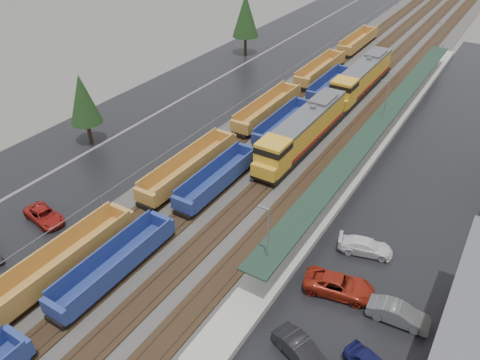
{
  "coord_description": "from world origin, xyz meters",
  "views": [
    {
      "loc": [
        22.43,
        -4.93,
        29.23
      ],
      "look_at": [
        0.79,
        29.85,
        2.0
      ],
      "focal_mm": 35.0,
      "sensor_mm": 36.0,
      "label": 1
    }
  ],
  "objects_px": {
    "parked_car_west_c": "(44,216)",
    "parked_car_east_c": "(365,246)",
    "well_string_yellow": "(233,135)",
    "well_string_blue": "(173,217)",
    "parked_car_east_b": "(339,285)",
    "parked_car_east_e": "(398,314)",
    "parked_car_east_a": "(301,351)",
    "locomotive_lead": "(302,132)",
    "locomotive_trail": "(361,78)"
  },
  "relations": [
    {
      "from": "locomotive_lead",
      "to": "parked_car_west_c",
      "type": "height_order",
      "value": "locomotive_lead"
    },
    {
      "from": "well_string_yellow",
      "to": "parked_car_east_a",
      "type": "relative_size",
      "value": 22.07
    },
    {
      "from": "well_string_blue",
      "to": "parked_car_east_a",
      "type": "relative_size",
      "value": 19.0
    },
    {
      "from": "locomotive_lead",
      "to": "parked_car_east_e",
      "type": "xyz_separation_m",
      "value": [
        18.0,
        -20.19,
        -1.74
      ]
    },
    {
      "from": "locomotive_lead",
      "to": "well_string_blue",
      "type": "relative_size",
      "value": 0.23
    },
    {
      "from": "locomotive_lead",
      "to": "parked_car_east_e",
      "type": "relative_size",
      "value": 4.42
    },
    {
      "from": "locomotive_lead",
      "to": "parked_car_east_e",
      "type": "distance_m",
      "value": 27.1
    },
    {
      "from": "well_string_blue",
      "to": "parked_car_east_a",
      "type": "bearing_deg",
      "value": -22.05
    },
    {
      "from": "well_string_yellow",
      "to": "well_string_blue",
      "type": "bearing_deg",
      "value": -76.83
    },
    {
      "from": "well_string_yellow",
      "to": "locomotive_trail",
      "type": "bearing_deg",
      "value": 71.65
    },
    {
      "from": "parked_car_east_b",
      "to": "well_string_blue",
      "type": "bearing_deg",
      "value": 79.96
    },
    {
      "from": "parked_car_east_a",
      "to": "parked_car_east_c",
      "type": "relative_size",
      "value": 0.99
    },
    {
      "from": "parked_car_east_b",
      "to": "parked_car_east_e",
      "type": "distance_m",
      "value": 5.03
    },
    {
      "from": "parked_car_east_a",
      "to": "well_string_yellow",
      "type": "bearing_deg",
      "value": 62.37
    },
    {
      "from": "parked_car_west_c",
      "to": "parked_car_east_a",
      "type": "bearing_deg",
      "value": -82.78
    },
    {
      "from": "parked_car_east_a",
      "to": "locomotive_lead",
      "type": "bearing_deg",
      "value": 46.84
    },
    {
      "from": "parked_car_east_a",
      "to": "parked_car_east_e",
      "type": "bearing_deg",
      "value": -14.05
    },
    {
      "from": "well_string_blue",
      "to": "parked_car_west_c",
      "type": "distance_m",
      "value": 12.93
    },
    {
      "from": "well_string_yellow",
      "to": "parked_car_east_e",
      "type": "bearing_deg",
      "value": -33.28
    },
    {
      "from": "parked_car_west_c",
      "to": "locomotive_trail",
      "type": "bearing_deg",
      "value": -9.17
    },
    {
      "from": "parked_car_east_c",
      "to": "parked_car_east_e",
      "type": "height_order",
      "value": "parked_car_east_e"
    },
    {
      "from": "parked_car_east_c",
      "to": "well_string_yellow",
      "type": "bearing_deg",
      "value": 47.79
    },
    {
      "from": "well_string_blue",
      "to": "parked_car_east_b",
      "type": "height_order",
      "value": "well_string_blue"
    },
    {
      "from": "parked_car_east_b",
      "to": "parked_car_east_c",
      "type": "distance_m",
      "value": 5.86
    },
    {
      "from": "locomotive_trail",
      "to": "well_string_yellow",
      "type": "height_order",
      "value": "locomotive_trail"
    },
    {
      "from": "well_string_blue",
      "to": "parked_car_east_c",
      "type": "relative_size",
      "value": 18.72
    },
    {
      "from": "parked_car_west_c",
      "to": "parked_car_east_b",
      "type": "bearing_deg",
      "value": -68.21
    },
    {
      "from": "parked_car_west_c",
      "to": "well_string_blue",
      "type": "bearing_deg",
      "value": -52.82
    },
    {
      "from": "well_string_blue",
      "to": "parked_car_east_c",
      "type": "height_order",
      "value": "well_string_blue"
    },
    {
      "from": "locomotive_trail",
      "to": "parked_car_east_e",
      "type": "bearing_deg",
      "value": -66.39
    },
    {
      "from": "locomotive_trail",
      "to": "well_string_blue",
      "type": "bearing_deg",
      "value": -95.54
    },
    {
      "from": "locomotive_trail",
      "to": "well_string_blue",
      "type": "height_order",
      "value": "locomotive_trail"
    },
    {
      "from": "parked_car_east_b",
      "to": "parked_car_west_c",
      "type": "bearing_deg",
      "value": 91.6
    },
    {
      "from": "parked_car_east_b",
      "to": "well_string_yellow",
      "type": "bearing_deg",
      "value": 40.13
    },
    {
      "from": "parked_car_west_c",
      "to": "parked_car_east_c",
      "type": "bearing_deg",
      "value": -57.75
    },
    {
      "from": "well_string_blue",
      "to": "parked_car_west_c",
      "type": "relative_size",
      "value": 18.84
    },
    {
      "from": "locomotive_lead",
      "to": "parked_car_east_b",
      "type": "bearing_deg",
      "value": -56.76
    },
    {
      "from": "parked_car_east_e",
      "to": "parked_car_east_a",
      "type": "bearing_deg",
      "value": 140.63
    },
    {
      "from": "locomotive_trail",
      "to": "parked_car_east_c",
      "type": "distance_m",
      "value": 37.42
    },
    {
      "from": "locomotive_lead",
      "to": "well_string_blue",
      "type": "bearing_deg",
      "value": -101.2
    },
    {
      "from": "locomotive_trail",
      "to": "parked_car_east_a",
      "type": "height_order",
      "value": "locomotive_trail"
    },
    {
      "from": "locomotive_lead",
      "to": "parked_car_east_a",
      "type": "bearing_deg",
      "value": -64.21
    },
    {
      "from": "parked_car_east_b",
      "to": "locomotive_lead",
      "type": "bearing_deg",
      "value": 21.87
    },
    {
      "from": "parked_car_east_c",
      "to": "parked_car_east_a",
      "type": "bearing_deg",
      "value": 164.46
    },
    {
      "from": "parked_car_west_c",
      "to": "parked_car_east_a",
      "type": "relative_size",
      "value": 1.01
    },
    {
      "from": "locomotive_trail",
      "to": "parked_car_east_e",
      "type": "relative_size",
      "value": 4.42
    },
    {
      "from": "parked_car_east_b",
      "to": "parked_car_east_c",
      "type": "xyz_separation_m",
      "value": [
        0.22,
        5.85,
        -0.09
      ]
    },
    {
      "from": "well_string_yellow",
      "to": "parked_car_east_a",
      "type": "height_order",
      "value": "well_string_yellow"
    },
    {
      "from": "parked_car_west_c",
      "to": "parked_car_east_b",
      "type": "height_order",
      "value": "parked_car_east_b"
    },
    {
      "from": "parked_car_east_c",
      "to": "parked_car_east_e",
      "type": "xyz_separation_m",
      "value": [
        4.8,
        -6.22,
        0.07
      ]
    }
  ]
}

